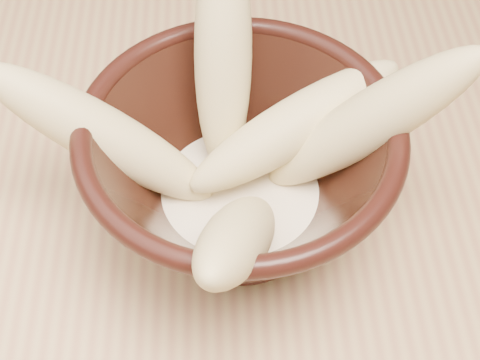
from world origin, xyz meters
The scene contains 8 objects.
table centered at (0.00, 0.00, 0.67)m, with size 1.20×0.80×0.75m.
bowl centered at (0.01, -0.01, 0.82)m, with size 0.21×0.21×0.11m.
milk_puddle centered at (0.01, -0.01, 0.79)m, with size 0.12×0.12×0.02m, color beige.
banana_upright centered at (0.00, 0.05, 0.86)m, with size 0.04×0.04×0.16m, color #D6C67E.
banana_left centered at (-0.07, 0.00, 0.84)m, with size 0.04×0.04×0.17m, color #D6C67E.
banana_right centered at (0.09, 0.00, 0.85)m, with size 0.04×0.04×0.17m, color #D6C67E.
banana_across centered at (0.05, 0.01, 0.83)m, with size 0.04×0.04×0.16m, color #D6C67E.
banana_front centered at (0.01, -0.08, 0.84)m, with size 0.04×0.04×0.14m, color #D6C67E.
Camera 1 is at (0.00, -0.28, 1.16)m, focal length 50.00 mm.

